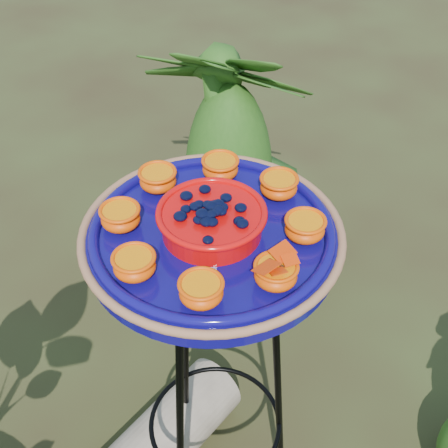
{
  "coord_description": "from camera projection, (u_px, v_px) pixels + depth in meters",
  "views": [
    {
      "loc": [
        -0.52,
        -0.38,
        1.63
      ],
      "look_at": [
        0.09,
        0.12,
        0.93
      ],
      "focal_mm": 50.0,
      "sensor_mm": 36.0,
      "label": 1
    }
  ],
  "objects": [
    {
      "name": "shrub_back_right",
      "position": [
        229.0,
        166.0,
        1.99
      ],
      "size": [
        0.68,
        0.68,
        0.91
      ],
      "primitive_type": "imported",
      "rotation": [
        0.0,
        0.0,
        2.0
      ],
      "color": "#255216",
      "rests_on": "ground"
    },
    {
      "name": "feeder_dish",
      "position": [
        212.0,
        232.0,
        1.08
      ],
      "size": [
        0.57,
        0.57,
        0.1
      ],
      "rotation": [
        0.0,
        0.0,
        -0.37
      ],
      "color": "#0D0863",
      "rests_on": "tripod_stand"
    },
    {
      "name": "driftwood_log",
      "position": [
        156.0,
        447.0,
        1.66
      ],
      "size": [
        0.52,
        0.18,
        0.17
      ],
      "primitive_type": "cylinder",
      "rotation": [
        0.0,
        1.57,
        0.0
      ],
      "color": "tan",
      "rests_on": "ground"
    },
    {
      "name": "tripod_stand",
      "position": [
        214.0,
        365.0,
        1.33
      ],
      "size": [
        0.41,
        0.41,
        0.87
      ],
      "rotation": [
        0.0,
        0.0,
        -0.37
      ],
      "color": "black",
      "rests_on": "ground"
    }
  ]
}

